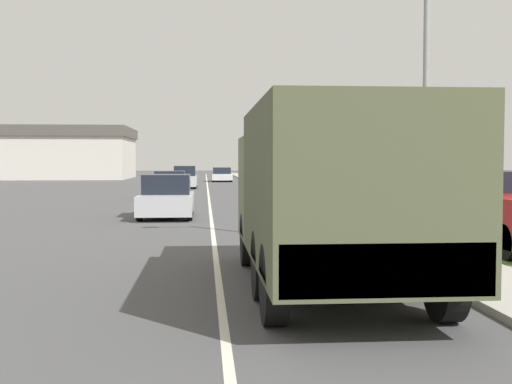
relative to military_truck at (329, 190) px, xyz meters
name	(u,v)px	position (x,y,z in m)	size (l,w,h in m)	color
ground_plane	(209,196)	(-1.76, 27.68, -1.62)	(180.00, 180.00, 0.00)	#4C4C4F
lane_centre_stripe	(209,196)	(-1.76, 27.68, -1.62)	(0.12, 120.00, 0.00)	silver
sidewalk_right	(284,194)	(2.74, 27.68, -1.56)	(1.80, 120.00, 0.12)	#ADAAA3
grass_strip_right	(357,195)	(7.14, 27.68, -1.61)	(7.00, 120.00, 0.02)	#6B9347
military_truck	(329,190)	(0.00, 0.00, 0.00)	(2.54, 6.99, 2.89)	#606647
car_nearest_ahead	(167,198)	(-3.37, 13.43, -0.91)	(1.92, 4.11, 1.57)	#B7BABF
car_second_ahead	(170,187)	(-3.81, 24.04, -0.93)	(1.75, 4.32, 1.52)	#B7BABF
car_third_ahead	(185,178)	(-3.46, 38.08, -0.88)	(1.77, 4.66, 1.66)	#B7BABF
car_fourth_ahead	(222,175)	(-0.30, 52.57, -0.99)	(1.94, 4.57, 1.37)	silver
pickup_truck	(507,211)	(5.19, 4.55, -0.74)	(2.04, 5.25, 1.79)	maroon
lamp_post	(418,39)	(2.81, 4.04, 3.20)	(1.69, 0.24, 8.01)	gray
utility_box	(470,231)	(4.44, 4.88, -1.25)	(0.55, 0.45, 0.70)	#3D7042
building_distant	(74,153)	(-16.73, 64.13, 1.29)	(12.91, 13.79, 5.74)	beige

